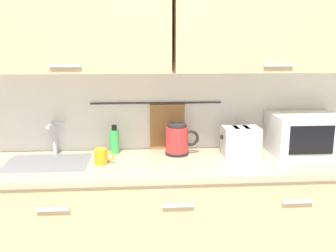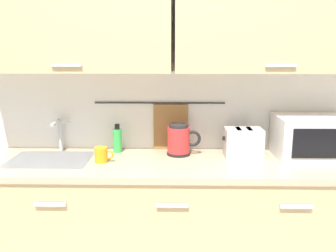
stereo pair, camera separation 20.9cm
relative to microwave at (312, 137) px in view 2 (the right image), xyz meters
The scene contains 8 objects.
counter_unit 1.09m from the microwave, behind, with size 2.53×0.64×0.90m.
back_wall_assembly 1.03m from the microwave, behind, with size 3.70×0.41×2.50m.
sink_faucet 1.69m from the microwave, behind, with size 0.09×0.17×0.22m.
microwave is the anchor object (origin of this frame).
electric_kettle 0.86m from the microwave, behind, with size 0.23×0.16×0.21m.
dish_soap_bottle 1.29m from the microwave, behind, with size 0.06×0.06×0.20m.
mug_near_sink 1.36m from the microwave, behind, with size 0.12×0.08×0.09m.
toaster 0.44m from the microwave, behind, with size 0.26×0.17×0.19m.
Camera 2 is at (0.01, -1.87, 1.59)m, focal length 38.32 mm.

